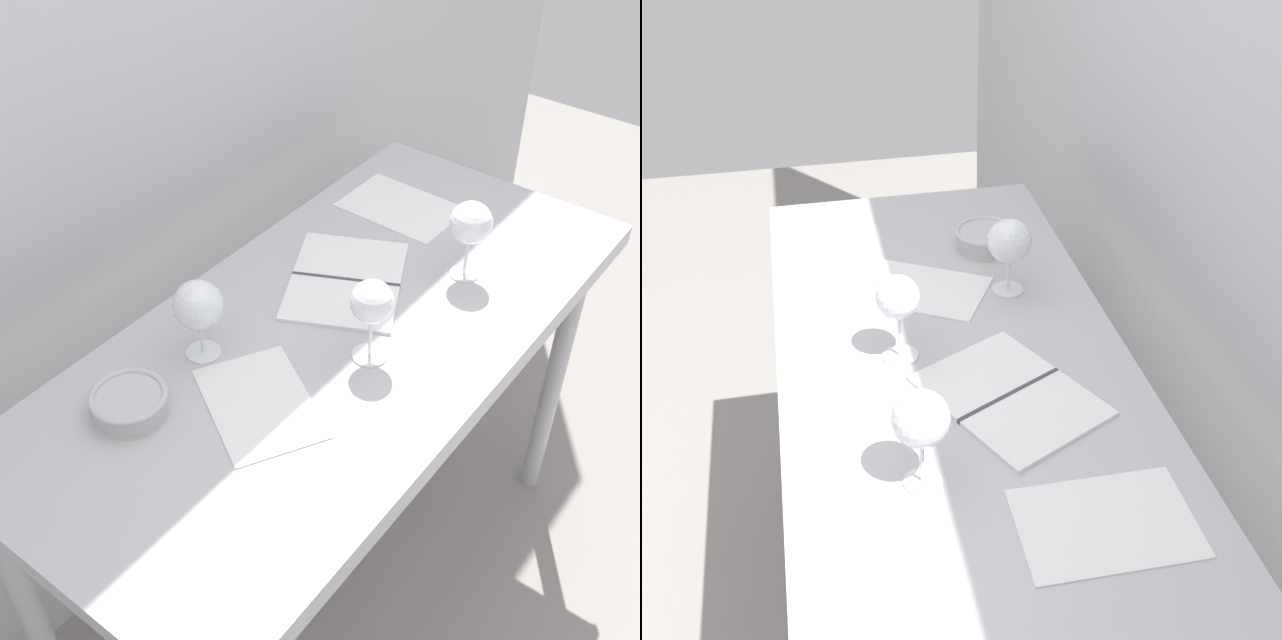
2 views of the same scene
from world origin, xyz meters
TOP-DOWN VIEW (x-y plane):
  - back_wall at (0.00, 0.49)m, footprint 3.80×0.04m
  - steel_counter at (0.00, -0.01)m, footprint 1.40×0.65m
  - wine_glass_far_left at (-0.21, 0.15)m, footprint 0.09×0.09m
  - wine_glass_near_right at (0.31, -0.12)m, footprint 0.09×0.09m
  - wine_glass_near_center at (-0.02, -0.10)m, footprint 0.08×0.08m
  - open_notebook at (0.13, 0.07)m, footprint 0.37×0.34m
  - tasting_sheet_upper at (-0.24, -0.02)m, footprint 0.28×0.31m
  - tasting_sheet_lower at (0.44, 0.13)m, footprint 0.19×0.26m
  - tasting_bowl at (-0.40, 0.14)m, footprint 0.14×0.14m

SIDE VIEW (x-z plane):
  - steel_counter at x=0.00m, z-range 0.34..1.24m
  - tasting_sheet_upper at x=-0.24m, z-range 0.90..0.90m
  - tasting_sheet_lower at x=0.44m, z-range 0.90..0.90m
  - open_notebook at x=0.13m, z-range 0.90..0.91m
  - tasting_bowl at x=-0.40m, z-range 0.90..0.95m
  - wine_glass_far_left at x=-0.21m, z-range 0.93..1.10m
  - wine_glass_near_center at x=-0.02m, z-range 0.94..1.11m
  - wine_glass_near_right at x=0.31m, z-range 0.94..1.11m
  - back_wall at x=0.00m, z-range 0.00..2.60m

